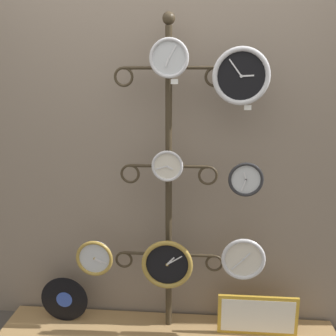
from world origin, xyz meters
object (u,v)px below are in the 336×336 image
object	(u,v)px
clock_bottom_center	(167,264)
clock_bottom_right	(243,259)
display_stand	(169,238)
clock_top_center	(169,58)
clock_middle_right	(246,179)
vinyl_record	(64,299)
picture_frame	(258,315)
clock_bottom_left	(95,258)
clock_top_right	(241,76)
clock_middle_center	(167,166)

from	to	relation	value
clock_bottom_center	clock_bottom_right	size ratio (longest dim) A/B	1.18
display_stand	clock_top_center	world-z (taller)	display_stand
clock_middle_right	vinyl_record	world-z (taller)	clock_middle_right
clock_top_center	clock_bottom_center	world-z (taller)	clock_top_center
clock_middle_right	clock_bottom_right	distance (m)	0.51
vinyl_record	picture_frame	distance (m)	1.29
clock_bottom_left	picture_frame	xyz separation A→B (m)	(1.05, 0.02, -0.37)
clock_top_center	clock_bottom_left	size ratio (longest dim) A/B	0.92
display_stand	vinyl_record	size ratio (longest dim) A/B	6.38
clock_top_right	vinyl_record	world-z (taller)	clock_top_right
clock_middle_center	clock_middle_right	size ratio (longest dim) A/B	0.91
clock_top_center	clock_bottom_right	distance (m)	1.28
clock_top_right	clock_middle_center	distance (m)	0.66
clock_bottom_right	clock_top_center	bearing A→B (deg)	-178.03
display_stand	clock_middle_center	xyz separation A→B (m)	(-0.00, -0.10, 0.50)
display_stand	clock_top_right	distance (m)	1.10
display_stand	clock_top_right	size ratio (longest dim) A/B	6.42
clock_bottom_center	vinyl_record	world-z (taller)	clock_bottom_center
picture_frame	clock_bottom_center	bearing A→B (deg)	-175.11
display_stand	clock_top_right	world-z (taller)	display_stand
clock_bottom_left	picture_frame	distance (m)	1.11
clock_middle_center	clock_bottom_right	xyz separation A→B (m)	(0.47, 0.01, -0.58)
clock_bottom_left	clock_bottom_right	bearing A→B (deg)	-0.48
clock_bottom_right	picture_frame	size ratio (longest dim) A/B	0.53
clock_top_center	clock_top_right	distance (m)	0.41
display_stand	clock_middle_right	size ratio (longest dim) A/B	9.92
clock_bottom_left	vinyl_record	world-z (taller)	clock_bottom_left
display_stand	clock_middle_center	world-z (taller)	display_stand
clock_top_center	vinyl_record	size ratio (longest dim) A/B	0.69
clock_middle_right	clock_bottom_center	distance (m)	0.72
display_stand	vinyl_record	world-z (taller)	display_stand
clock_bottom_center	vinyl_record	distance (m)	0.78
clock_middle_center	clock_bottom_left	distance (m)	0.77
display_stand	clock_middle_center	bearing A→B (deg)	-92.86
clock_middle_center	clock_bottom_center	distance (m)	0.62
clock_bottom_left	clock_bottom_center	world-z (taller)	clock_bottom_center
clock_bottom_right	clock_middle_right	bearing A→B (deg)	-151.18
clock_middle_center	clock_middle_right	world-z (taller)	clock_middle_center
clock_middle_center	vinyl_record	bearing A→B (deg)	174.21
clock_middle_center	clock_bottom_left	world-z (taller)	clock_middle_center
clock_middle_center	clock_bottom_right	world-z (taller)	clock_middle_center
clock_bottom_left	clock_bottom_right	size ratio (longest dim) A/B	0.89
picture_frame	vinyl_record	bearing A→B (deg)	178.35
display_stand	clock_bottom_center	bearing A→B (deg)	-91.89
display_stand	vinyl_record	bearing A→B (deg)	-177.97
clock_bottom_right	clock_bottom_left	bearing A→B (deg)	179.52
clock_bottom_left	display_stand	bearing A→B (deg)	9.68
clock_top_center	clock_middle_center	distance (m)	0.61
clock_top_right	vinyl_record	xyz separation A→B (m)	(-1.11, 0.07, -1.47)
clock_bottom_center	clock_middle_center	bearing A→B (deg)	94.03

